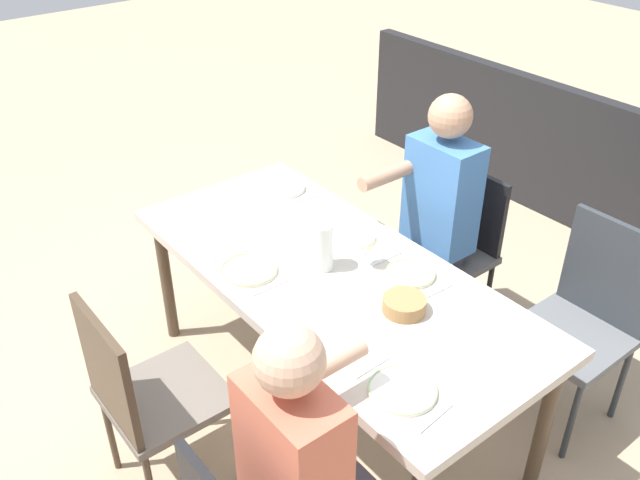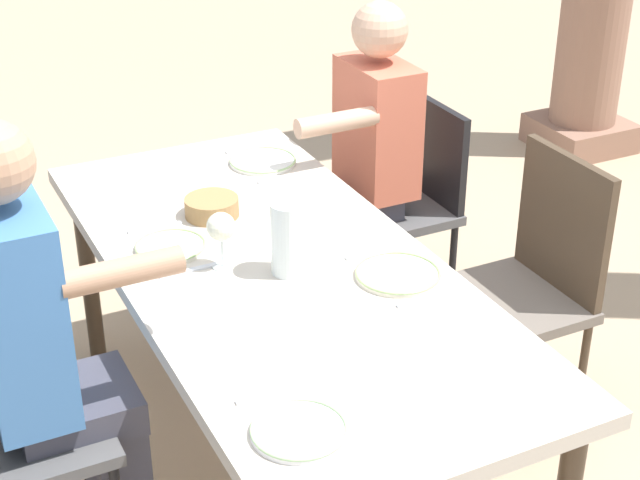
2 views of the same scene
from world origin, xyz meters
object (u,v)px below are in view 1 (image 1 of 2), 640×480
at_px(plate_2, 249,270).
at_px(diner_man_white, 430,221).
at_px(chair_mid_north, 143,392).
at_px(wine_glass_1, 367,242).
at_px(chair_west_south, 586,313).
at_px(plate_1, 411,273).
at_px(dining_table, 331,284).
at_px(plate_3, 284,188).
at_px(water_pitcher, 321,248).
at_px(bread_basket, 404,305).
at_px(chair_mid_south, 452,242).
at_px(diner_woman_green, 310,469).
at_px(plate_0, 402,390).

bearing_deg(plate_2, diner_man_white, -98.36).
xyz_separation_m(chair_mid_north, wine_glass_1, (-0.13, -1.00, 0.35)).
xyz_separation_m(chair_west_south, plate_1, (0.48, 0.62, 0.22)).
bearing_deg(wine_glass_1, dining_table, 66.48).
relative_size(plate_3, water_pitcher, 1.01).
bearing_deg(bread_basket, plate_3, -11.10).
height_order(chair_mid_south, diner_man_white, diner_man_white).
bearing_deg(plate_1, bread_basket, 129.23).
relative_size(chair_mid_south, plate_1, 4.25).
relative_size(dining_table, chair_mid_south, 2.19).
distance_m(chair_west_south, plate_2, 1.48).
xyz_separation_m(chair_west_south, diner_woman_green, (0.00, 1.52, 0.14)).
xyz_separation_m(chair_west_south, bread_basket, (0.32, 0.81, 0.24)).
xyz_separation_m(chair_mid_north, diner_woman_green, (-0.77, -0.21, 0.15)).
xyz_separation_m(diner_woman_green, plate_3, (1.41, -0.92, 0.08)).
bearing_deg(water_pitcher, wine_glass_1, -125.50).
bearing_deg(diner_man_white, chair_mid_south, -90.92).
distance_m(diner_woman_green, bread_basket, 0.78).
height_order(wine_glass_1, water_pitcher, water_pitcher).
bearing_deg(plate_2, bread_basket, -151.16).
bearing_deg(water_pitcher, diner_man_white, -88.16).
bearing_deg(wine_glass_1, chair_west_south, -131.81).
bearing_deg(chair_mid_north, plate_1, -105.06).
bearing_deg(dining_table, plate_3, -20.69).
relative_size(diner_woman_green, plate_0, 5.40).
distance_m(chair_mid_north, diner_man_white, 1.55).
xyz_separation_m(wine_glass_1, water_pitcher, (0.11, 0.16, -0.03)).
bearing_deg(chair_west_south, dining_table, 50.71).
bearing_deg(chair_mid_south, chair_west_south, -179.42).
bearing_deg(plate_3, bread_basket, 168.90).
bearing_deg(bread_basket, plate_0, 135.13).
xyz_separation_m(chair_west_south, wine_glass_1, (0.64, 0.72, 0.33)).
relative_size(diner_woman_green, wine_glass_1, 7.55).
height_order(diner_man_white, wine_glass_1, diner_man_white).
distance_m(chair_mid_north, bread_basket, 1.05).
bearing_deg(plate_1, chair_mid_south, -64.11).
xyz_separation_m(diner_woman_green, plate_0, (0.01, -0.40, 0.08)).
relative_size(chair_mid_south, plate_2, 3.71).
distance_m(chair_mid_north, plate_3, 1.32).
bearing_deg(plate_3, water_pitcher, 156.89).
bearing_deg(chair_mid_north, plate_3, -60.40).
bearing_deg(plate_3, dining_table, 159.31).
xyz_separation_m(chair_mid_south, wine_glass_1, (-0.13, 0.71, 0.35)).
distance_m(chair_mid_south, plate_3, 0.90).
distance_m(dining_table, diner_woman_green, 0.96).
height_order(chair_mid_north, plate_3, chair_mid_north).
distance_m(plate_1, bread_basket, 0.25).
relative_size(chair_west_south, diner_woman_green, 0.75).
xyz_separation_m(diner_man_white, bread_basket, (-0.45, 0.62, 0.07)).
distance_m(dining_table, chair_west_south, 1.12).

